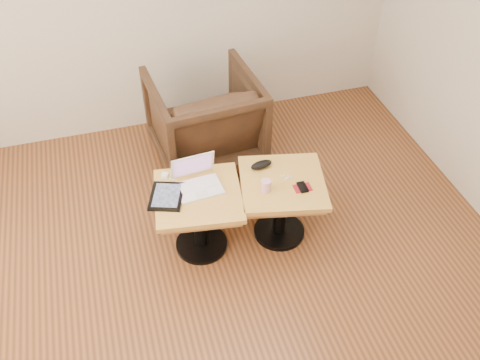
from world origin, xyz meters
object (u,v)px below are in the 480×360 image
object	(u,v)px
striped_cup	(266,186)
armchair	(205,119)
side_table_right	(282,195)
side_table_left	(199,208)
laptop	(197,181)

from	to	relation	value
striped_cup	armchair	world-z (taller)	armchair
striped_cup	armchair	bearing A→B (deg)	98.50
side_table_right	striped_cup	bearing A→B (deg)	-146.55
side_table_right	striped_cup	distance (m)	0.23
striped_cup	armchair	size ratio (longest dim) A/B	0.10
side_table_left	laptop	xyz separation A→B (m)	(0.02, 0.08, 0.17)
armchair	side_table_left	bearing A→B (deg)	69.22
laptop	striped_cup	xyz separation A→B (m)	(0.43, -0.18, 0.00)
side_table_left	striped_cup	world-z (taller)	striped_cup
striped_cup	side_table_left	bearing A→B (deg)	167.85
side_table_left	striped_cup	size ratio (longest dim) A/B	7.51
laptop	armchair	size ratio (longest dim) A/B	0.37
side_table_left	armchair	size ratio (longest dim) A/B	0.75
striped_cup	laptop	bearing A→B (deg)	157.59
laptop	armchair	xyz separation A→B (m)	(0.27, 0.90, -0.17)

